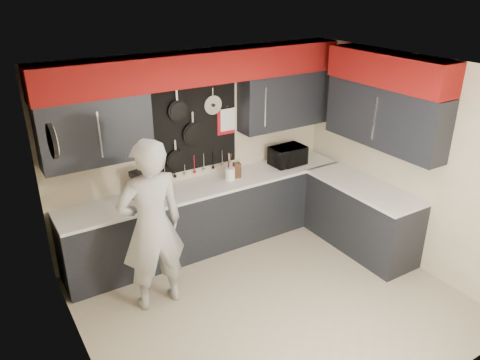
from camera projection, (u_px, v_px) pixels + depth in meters
ground at (271, 301)px, 5.34m from camera, size 4.00×4.00×0.00m
back_wall_assembly at (202, 99)px, 5.77m from camera, size 4.00×0.36×2.60m
right_wall_assembly at (388, 108)px, 5.65m from camera, size 0.36×3.50×2.60m
left_wall_assembly at (77, 251)px, 3.85m from camera, size 0.05×3.50×2.60m
base_cabinets at (253, 215)px, 6.27m from camera, size 3.95×2.20×0.92m
microwave at (288, 156)px, 6.65m from camera, size 0.50×0.34×0.27m
knife_block at (237, 170)px, 6.24m from camera, size 0.11×0.11×0.21m
utensil_crock at (230, 174)px, 6.18m from camera, size 0.13×0.13×0.17m
coffee_maker at (141, 185)px, 5.61m from camera, size 0.24×0.28×0.36m
person at (152, 227)px, 4.94m from camera, size 0.72×0.47×1.96m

